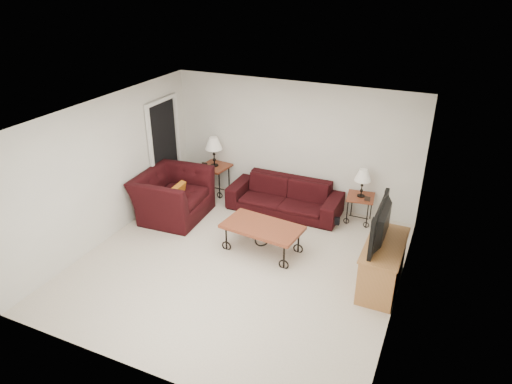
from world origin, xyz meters
TOP-DOWN VIEW (x-y plane):
  - ground at (0.00, 0.00)m, footprint 5.00×5.00m
  - wall_back at (0.00, 2.50)m, footprint 5.00×0.02m
  - wall_front at (0.00, -2.50)m, footprint 5.00×0.02m
  - wall_left at (-2.50, 0.00)m, footprint 0.02×5.00m
  - wall_right at (2.50, 0.00)m, footprint 0.02×5.00m
  - ceiling at (0.00, 0.00)m, footprint 5.00×5.00m
  - doorway at (-2.47, 1.65)m, footprint 0.08×0.94m
  - sofa at (0.03, 2.02)m, footprint 2.22×0.87m
  - side_table_left at (-1.63, 2.20)m, footprint 0.64×0.64m
  - side_table_right at (1.48, 2.20)m, footprint 0.55×0.55m
  - lamp_left at (-1.63, 2.20)m, footprint 0.40×0.40m
  - lamp_right at (1.48, 2.20)m, footprint 0.34×0.34m
  - photo_frame_left at (-1.78, 2.05)m, footprint 0.13×0.02m
  - photo_frame_right at (1.63, 2.05)m, footprint 0.11×0.02m
  - coffee_table at (0.20, 0.51)m, footprint 1.39×0.85m
  - armchair at (-1.88, 0.96)m, footprint 1.27×1.43m
  - throw_pillow at (-1.72, 0.91)m, footprint 0.13×0.41m
  - tv_stand at (2.23, 0.37)m, footprint 0.52×1.24m
  - television at (2.21, 0.37)m, footprint 0.15×1.11m
  - backpack at (1.12, 1.84)m, footprint 0.37×0.29m

SIDE VIEW (x-z plane):
  - ground at x=0.00m, z-range 0.00..0.00m
  - backpack at x=1.12m, z-range 0.00..0.45m
  - coffee_table at x=0.20m, z-range 0.00..0.49m
  - side_table_right at x=1.48m, z-range 0.00..0.54m
  - side_table_left at x=-1.63m, z-range 0.00..0.63m
  - sofa at x=0.03m, z-range 0.00..0.65m
  - tv_stand at x=2.23m, z-range 0.00..0.74m
  - armchair at x=-1.88m, z-range 0.00..0.89m
  - throw_pillow at x=-1.72m, z-range 0.32..0.72m
  - photo_frame_right at x=1.63m, z-range 0.54..0.63m
  - photo_frame_left at x=-1.78m, z-range 0.63..0.73m
  - lamp_right at x=1.48m, z-range 0.54..1.08m
  - lamp_left at x=-1.63m, z-range 0.63..1.25m
  - doorway at x=-2.47m, z-range 0.00..2.04m
  - television at x=2.21m, z-range 0.74..1.38m
  - wall_back at x=0.00m, z-range 0.00..2.50m
  - wall_front at x=0.00m, z-range 0.00..2.50m
  - wall_left at x=-2.50m, z-range 0.00..2.50m
  - wall_right at x=2.50m, z-range 0.00..2.50m
  - ceiling at x=0.00m, z-range 2.50..2.50m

